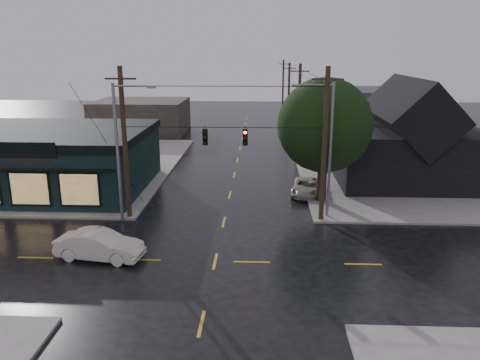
{
  "coord_description": "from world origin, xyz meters",
  "views": [
    {
      "loc": [
        2.42,
        -23.23,
        11.2
      ],
      "look_at": [
        1.13,
        5.11,
        3.19
      ],
      "focal_mm": 35.0,
      "sensor_mm": 36.0,
      "label": 1
    }
  ],
  "objects_px": {
    "utility_pole_nw": "(130,218)",
    "suv_silver": "(306,187)",
    "utility_pole_ne": "(321,221)",
    "sedan_cream": "(100,245)",
    "corner_tree": "(325,125)"
  },
  "relations": [
    {
      "from": "sedan_cream",
      "to": "suv_silver",
      "type": "xyz_separation_m",
      "value": [
        12.37,
        12.38,
        -0.18
      ]
    },
    {
      "from": "sedan_cream",
      "to": "suv_silver",
      "type": "distance_m",
      "value": 17.5
    },
    {
      "from": "utility_pole_nw",
      "to": "utility_pole_ne",
      "type": "xyz_separation_m",
      "value": [
        13.0,
        0.0,
        0.0
      ]
    },
    {
      "from": "utility_pole_nw",
      "to": "corner_tree",
      "type": "bearing_deg",
      "value": 16.78
    },
    {
      "from": "utility_pole_ne",
      "to": "suv_silver",
      "type": "xyz_separation_m",
      "value": [
        -0.5,
        5.96,
        0.61
      ]
    },
    {
      "from": "suv_silver",
      "to": "sedan_cream",
      "type": "bearing_deg",
      "value": -125.71
    },
    {
      "from": "utility_pole_nw",
      "to": "utility_pole_ne",
      "type": "bearing_deg",
      "value": 0.0
    },
    {
      "from": "utility_pole_nw",
      "to": "sedan_cream",
      "type": "relative_size",
      "value": 2.11
    },
    {
      "from": "corner_tree",
      "to": "sedan_cream",
      "type": "height_order",
      "value": "corner_tree"
    },
    {
      "from": "utility_pole_nw",
      "to": "suv_silver",
      "type": "height_order",
      "value": "utility_pole_nw"
    },
    {
      "from": "utility_pole_ne",
      "to": "utility_pole_nw",
      "type": "bearing_deg",
      "value": 180.0
    },
    {
      "from": "utility_pole_nw",
      "to": "suv_silver",
      "type": "distance_m",
      "value": 13.86
    },
    {
      "from": "corner_tree",
      "to": "utility_pole_ne",
      "type": "relative_size",
      "value": 0.9
    },
    {
      "from": "utility_pole_nw",
      "to": "sedan_cream",
      "type": "distance_m",
      "value": 6.47
    },
    {
      "from": "corner_tree",
      "to": "suv_silver",
      "type": "bearing_deg",
      "value": 117.94
    }
  ]
}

